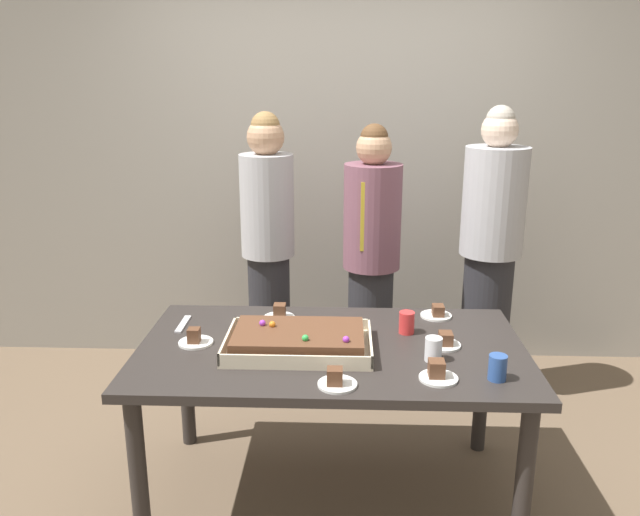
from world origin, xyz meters
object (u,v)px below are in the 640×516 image
Objects in this scene: drink_cup_far_end at (498,368)px; person_serving_front at (490,253)px; plated_slice_near_left at (279,314)px; cake_server_utensil at (183,324)px; sheet_cake at (299,340)px; plated_slice_far_right at (195,339)px; person_green_shirt_behind at (371,261)px; plated_slice_center_front at (336,380)px; person_striped_tie_right at (268,248)px; plated_slice_far_left at (437,373)px; drink_cup_middle at (433,349)px; drink_cup_nearest at (407,323)px; plated_slice_near_right at (437,313)px; party_table at (331,364)px; plated_slice_center_back at (444,342)px.

drink_cup_far_end is 1.32m from person_serving_front.
plated_slice_near_left is 0.45m from cake_server_utensil.
person_serving_front is (1.02, 1.04, 0.10)m from sheet_cake.
plated_slice_far_right is 0.09× the size of person_green_shirt_behind.
drink_cup_far_end reaches higher than cake_server_utensil.
person_striped_tie_right reaches higher than plated_slice_center_front.
plated_slice_far_left is 0.09× the size of person_serving_front.
drink_cup_middle is 1.17m from cake_server_utensil.
sheet_cake is at bearing -157.64° from drink_cup_nearest.
plated_slice_far_left is 1.05m from plated_slice_far_right.
plated_slice_near_right reaches higher than cake_server_utensil.
plated_slice_far_left reaches higher than party_table.
person_serving_front is (0.47, 1.13, 0.10)m from drink_cup_middle.
drink_cup_nearest is (0.93, 0.16, 0.03)m from plated_slice_far_right.
party_table is 2.69× the size of sheet_cake.
party_table is at bearing 155.51° from drink_cup_far_end.
drink_cup_middle is 0.06× the size of person_striped_tie_right.
plated_slice_center_front is 0.09× the size of person_striped_tie_right.
plated_slice_far_left is at bearing -103.27° from plated_slice_center_back.
plated_slice_near_right is (0.76, 0.05, -0.00)m from plated_slice_near_left.
drink_cup_nearest reaches higher than plated_slice_near_right.
plated_slice_center_front is at bearing 3.29° from person_striped_tie_right.
person_green_shirt_behind reaches higher than drink_cup_far_end.
plated_slice_far_right is 0.09× the size of person_striped_tie_right.
sheet_cake is 0.36× the size of person_serving_front.
plated_slice_near_right is (0.50, 0.36, 0.10)m from party_table.
plated_slice_center_front is 0.09× the size of person_serving_front.
sheet_cake is 4.12× the size of plated_slice_near_left.
person_green_shirt_behind reaches higher than plated_slice_far_left.
plated_slice_center_back is at bearing -9.38° from cake_server_utensil.
plated_slice_center_back is 1.50× the size of drink_cup_far_end.
person_serving_front is at bearing 112.90° from person_green_shirt_behind.
sheet_cake reaches higher than plated_slice_far_right.
person_striped_tie_right is (-0.88, 1.04, 0.13)m from plated_slice_center_back.
drink_cup_far_end is at bearing -20.53° from cake_server_utensil.
drink_cup_nearest is at bearing 59.26° from plated_slice_center_front.
drink_cup_middle is at bearing -114.93° from plated_slice_center_back.
plated_slice_near_left is at bearing 108.66° from sheet_cake.
person_striped_tie_right is at bearing 142.12° from plated_slice_near_right.
plated_slice_far_left is at bearing -35.67° from party_table.
person_striped_tie_right is (0.20, 1.06, 0.12)m from plated_slice_far_right.
drink_cup_nearest is at bearing -14.30° from plated_slice_near_left.
plated_slice_near_right is 0.09× the size of person_green_shirt_behind.
plated_slice_center_front is 1.50× the size of drink_cup_nearest.
person_green_shirt_behind is (0.80, 0.96, 0.08)m from plated_slice_far_right.
plated_slice_far_right is 1.50× the size of drink_cup_middle.
plated_slice_near_right is 0.87m from plated_slice_center_front.
plated_slice_near_right is 1.00× the size of plated_slice_far_right.
drink_cup_far_end is at bearing 7.11° from plated_slice_center_front.
drink_cup_far_end is (1.23, -0.29, 0.03)m from plated_slice_far_right.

